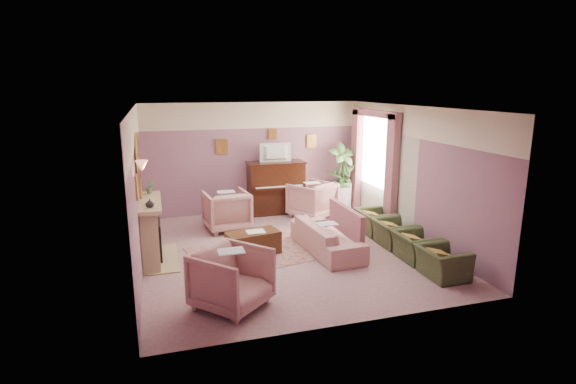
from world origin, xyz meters
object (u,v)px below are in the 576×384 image
object	(u,v)px
coffee_table	(253,243)
floral_armchair_right	(312,198)
sofa	(327,232)
olive_chair_b	(416,242)
piano	(276,188)
floral_armchair_front	(232,276)
olive_chair_d	(375,218)
olive_chair_a	(443,258)
television	(276,151)
side_table	(342,196)
olive_chair_c	(394,229)
floral_armchair_left	(227,208)

from	to	relation	value
coffee_table	floral_armchair_right	distance (m)	2.84
sofa	olive_chair_b	xyz separation A→B (m)	(1.43, -0.90, -0.05)
piano	floral_armchair_front	distance (m)	5.12
sofa	olive_chair_d	xyz separation A→B (m)	(1.43, 0.74, -0.05)
floral_armchair_right	olive_chair_a	xyz separation A→B (m)	(0.90, -4.05, -0.14)
television	sofa	xyz separation A→B (m)	(0.23, -2.93, -1.20)
television	side_table	xyz separation A→B (m)	(1.76, -0.09, -1.25)
floral_armchair_front	olive_chair_d	size ratio (longest dim) A/B	1.22
floral_armchair_front	olive_chair_a	distance (m)	3.61
television	olive_chair_c	xyz separation A→B (m)	(1.65, -3.01, -1.25)
piano	olive_chair_b	size ratio (longest dim) A/B	1.73
sofa	olive_chair_a	size ratio (longest dim) A/B	2.46
olive_chair_b	floral_armchair_front	bearing A→B (deg)	-166.83
olive_chair_b	olive_chair_c	world-z (taller)	same
floral_armchair_front	olive_chair_d	world-z (taller)	floral_armchair_front
piano	olive_chair_b	bearing A→B (deg)	-66.97
floral_armchair_front	olive_chair_c	world-z (taller)	floral_armchair_front
coffee_table	floral_armchair_right	size ratio (longest dim) A/B	1.02
olive_chair_d	olive_chair_c	bearing A→B (deg)	-90.00
television	floral_armchair_front	bearing A→B (deg)	-112.66
television	olive_chair_d	xyz separation A→B (m)	(1.65, -2.19, -1.25)
olive_chair_d	floral_armchair_right	bearing A→B (deg)	119.65
sofa	side_table	size ratio (longest dim) A/B	2.84
coffee_table	olive_chair_b	size ratio (longest dim) A/B	1.24
piano	sofa	world-z (taller)	piano
television	olive_chair_d	world-z (taller)	television
piano	side_table	world-z (taller)	piano
floral_armchair_left	floral_armchair_right	distance (m)	2.21
television	sofa	bearing A→B (deg)	-85.60
piano	olive_chair_c	xyz separation A→B (m)	(1.65, -3.06, -0.30)
television	olive_chair_a	xyz separation A→B (m)	(1.65, -4.65, -1.25)
side_table	floral_armchair_front	bearing A→B (deg)	-129.03
piano	floral_armchair_front	bearing A→B (deg)	-112.45
floral_armchair_left	floral_armchair_right	size ratio (longest dim) A/B	1.00
olive_chair_c	olive_chair_b	bearing A→B (deg)	-90.00
coffee_table	olive_chair_d	size ratio (longest dim) A/B	1.24
television	olive_chair_d	bearing A→B (deg)	-53.04
sofa	coffee_table	bearing A→B (deg)	169.23
olive_chair_a	floral_armchair_right	bearing A→B (deg)	102.57
piano	television	size ratio (longest dim) A/B	1.75
olive_chair_c	side_table	xyz separation A→B (m)	(0.11, 2.92, 0.00)
olive_chair_c	olive_chair_d	size ratio (longest dim) A/B	1.00
coffee_table	olive_chair_c	size ratio (longest dim) A/B	1.24
piano	olive_chair_d	size ratio (longest dim) A/B	1.73
floral_armchair_left	olive_chair_d	distance (m)	3.33
piano	coffee_table	bearing A→B (deg)	-113.78
sofa	olive_chair_c	world-z (taller)	sofa
olive_chair_a	olive_chair_d	bearing A→B (deg)	90.00
coffee_table	floral_armchair_front	size ratio (longest dim) A/B	1.02
floral_armchair_right	side_table	xyz separation A→B (m)	(1.01, 0.52, -0.14)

